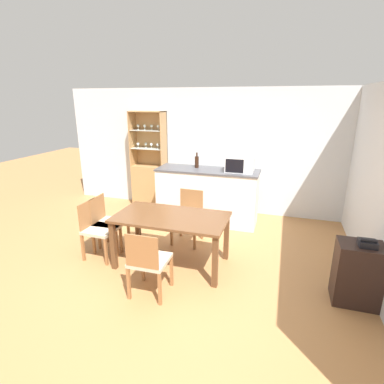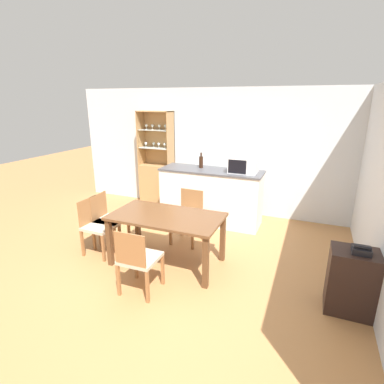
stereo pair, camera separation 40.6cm
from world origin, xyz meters
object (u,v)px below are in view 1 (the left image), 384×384
at_px(microwave, 240,164).
at_px(side_cabinet, 357,273).
at_px(wine_bottle, 197,162).
at_px(display_cabinet, 150,178).
at_px(dining_chair_side_left_far, 108,222).
at_px(dining_chair_head_near, 149,261).
at_px(dining_chair_side_left_near, 98,229).
at_px(telephone, 368,243).
at_px(dining_chair_head_far, 188,216).
at_px(dining_table, 171,222).

relative_size(microwave, side_cabinet, 0.67).
relative_size(microwave, wine_bottle, 1.70).
bearing_deg(display_cabinet, dining_chair_side_left_far, -82.93).
bearing_deg(dining_chair_head_near, wine_bottle, 92.36).
bearing_deg(side_cabinet, display_cabinet, 147.17).
distance_m(dining_chair_side_left_near, dining_chair_side_left_far, 0.26).
relative_size(display_cabinet, microwave, 4.16).
distance_m(display_cabinet, microwave, 2.22).
height_order(dining_chair_side_left_far, telephone, dining_chair_side_left_far).
height_order(dining_chair_head_far, side_cabinet, dining_chair_head_far).
bearing_deg(wine_bottle, dining_table, -84.91).
height_order(dining_chair_side_left_far, microwave, microwave).
distance_m(dining_chair_head_far, dining_chair_side_left_near, 1.44).
bearing_deg(dining_chair_head_far, display_cabinet, -44.76).
relative_size(dining_chair_head_near, dining_chair_side_left_far, 1.00).
relative_size(display_cabinet, telephone, 11.22).
bearing_deg(microwave, display_cabinet, 165.45).
distance_m(display_cabinet, dining_chair_head_near, 3.34).
bearing_deg(dining_chair_head_near, dining_table, 88.82).
xyz_separation_m(dining_chair_side_left_far, telephone, (3.54, -0.33, 0.33)).
height_order(dining_table, dining_chair_side_left_near, dining_chair_side_left_near).
relative_size(display_cabinet, wine_bottle, 7.08).
xyz_separation_m(display_cabinet, telephone, (3.81, -2.47, 0.17)).
bearing_deg(dining_chair_side_left_far, display_cabinet, -174.96).
xyz_separation_m(display_cabinet, dining_chair_head_far, (1.39, -1.50, -0.16)).
xyz_separation_m(dining_chair_head_near, telephone, (2.42, 0.57, 0.33)).
distance_m(microwave, wine_bottle, 0.85).
distance_m(dining_chair_head_far, wine_bottle, 1.28).
relative_size(dining_table, wine_bottle, 5.38).
relative_size(display_cabinet, dining_chair_head_far, 2.40).
height_order(display_cabinet, dining_table, display_cabinet).
height_order(display_cabinet, wine_bottle, display_cabinet).
relative_size(dining_chair_head_near, dining_chair_side_left_near, 1.00).
xyz_separation_m(dining_table, microwave, (0.69, 1.73, 0.54)).
bearing_deg(microwave, wine_bottle, 174.26).
bearing_deg(dining_table, microwave, 68.38).
relative_size(dining_chair_side_left_near, dining_chair_side_left_far, 1.00).
distance_m(display_cabinet, dining_chair_head_far, 2.06).
distance_m(display_cabinet, side_cabinet, 4.50).
height_order(dining_chair_head_far, telephone, dining_chair_head_far).
bearing_deg(dining_chair_head_far, dining_table, 92.30).
bearing_deg(dining_chair_side_left_near, side_cabinet, 90.95).
bearing_deg(dining_chair_head_far, telephone, 160.66).
relative_size(dining_chair_side_left_far, microwave, 1.74).
distance_m(dining_chair_side_left_near, microwave, 2.70).
distance_m(dining_chair_head_near, side_cabinet, 2.46).
xyz_separation_m(display_cabinet, dining_chair_side_left_near, (0.27, -2.40, -0.16)).
height_order(dining_chair_head_near, dining_chair_head_far, same).
xyz_separation_m(dining_chair_side_left_near, microwave, (1.81, 1.86, 0.73)).
bearing_deg(wine_bottle, dining_chair_side_left_far, -119.72).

